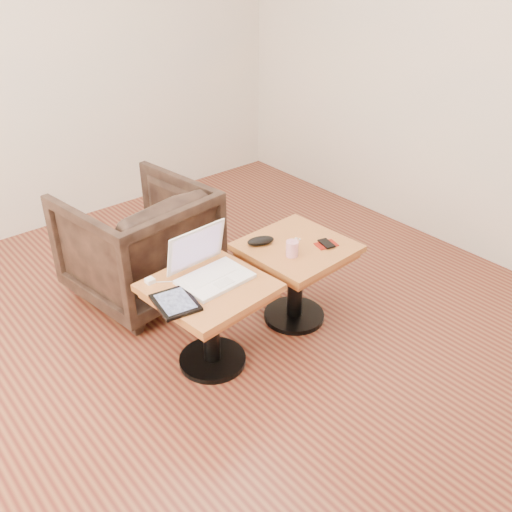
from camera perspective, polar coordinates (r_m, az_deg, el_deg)
room_shell at (r=2.48m, az=-6.00°, el=12.21°), size 4.52×4.52×2.71m
side_table_left at (r=3.00m, az=-4.64°, el=-4.91°), size 0.62×0.62×0.52m
side_table_right at (r=3.35m, az=4.04°, el=-0.80°), size 0.60×0.60×0.52m
laptop at (r=2.96m, az=-4.74°, el=-1.26°), size 0.37×0.32×0.25m
tablet at (r=2.80m, az=-8.07°, el=-4.63°), size 0.23×0.27×0.02m
charging_adapter at (r=2.98m, az=-10.56°, el=-2.45°), size 0.04×0.04×0.03m
glasses_case at (r=3.26m, az=0.46°, el=1.54°), size 0.17×0.12×0.05m
striped_cup at (r=3.15m, az=3.63°, el=0.74°), size 0.07×0.07×0.09m
earbuds_tangle at (r=3.32m, az=3.95°, el=1.61°), size 0.07×0.04×0.01m
phone_on_sleeve at (r=3.29m, az=7.05°, el=1.20°), size 0.14×0.12×0.01m
armchair at (r=3.67m, az=-11.67°, el=1.30°), size 0.89×0.91×0.74m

